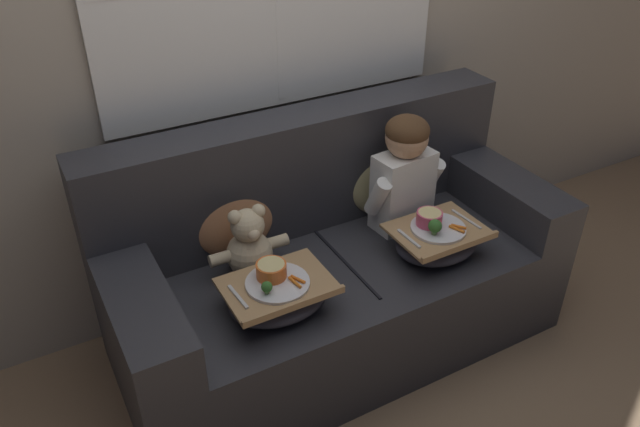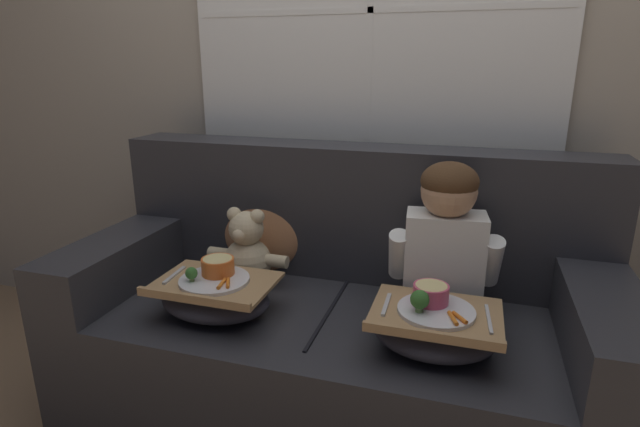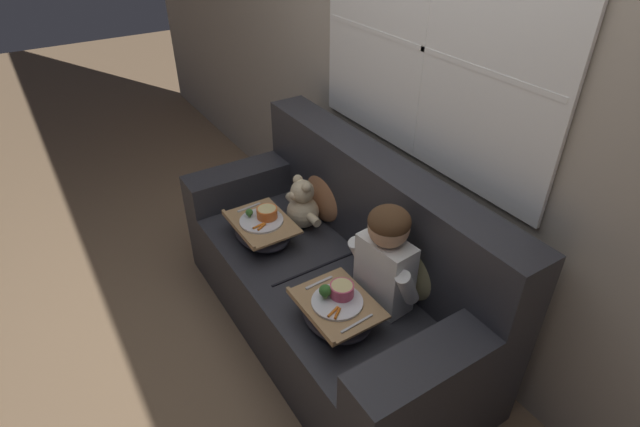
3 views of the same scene
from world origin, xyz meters
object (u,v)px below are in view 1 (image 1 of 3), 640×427
object	(u,v)px
throw_pillow_behind_child	(383,173)
lap_tray_teddy	(278,295)
throw_pillow_behind_teddy	(233,215)
teddy_bear	(249,246)
child_figure	(405,168)
lap_tray_child	(436,239)
couch	(331,269)

from	to	relation	value
throw_pillow_behind_child	lap_tray_teddy	distance (m)	0.85
throw_pillow_behind_teddy	teddy_bear	world-z (taller)	throw_pillow_behind_teddy
child_figure	lap_tray_child	distance (m)	0.34
throw_pillow_behind_child	throw_pillow_behind_teddy	bearing A→B (deg)	-180.00
throw_pillow_behind_child	lap_tray_child	distance (m)	0.43
couch	throw_pillow_behind_teddy	bearing A→B (deg)	154.89
teddy_bear	throw_pillow_behind_child	bearing A→B (deg)	12.42
child_figure	couch	bearing A→B (deg)	-177.86
child_figure	teddy_bear	bearing A→B (deg)	-179.74
throw_pillow_behind_child	lap_tray_child	world-z (taller)	throw_pillow_behind_child
throw_pillow_behind_child	teddy_bear	world-z (taller)	throw_pillow_behind_child
teddy_bear	lap_tray_child	size ratio (longest dim) A/B	0.87
couch	lap_tray_child	size ratio (longest dim) A/B	5.01
child_figure	lap_tray_child	world-z (taller)	child_figure
throw_pillow_behind_teddy	lap_tray_child	xyz separation A→B (m)	(0.73, -0.42, -0.12)
child_figure	lap_tray_teddy	size ratio (longest dim) A/B	1.32
throw_pillow_behind_teddy	teddy_bear	size ratio (longest dim) A/B	1.16
throw_pillow_behind_child	teddy_bear	distance (m)	0.75
couch	throw_pillow_behind_child	size ratio (longest dim) A/B	4.67
child_figure	throw_pillow_behind_child	bearing A→B (deg)	90.03
throw_pillow_behind_child	teddy_bear	xyz separation A→B (m)	(-0.74, -0.16, -0.06)
throw_pillow_behind_teddy	lap_tray_teddy	bearing A→B (deg)	-90.09
lap_tray_teddy	teddy_bear	bearing A→B (deg)	89.88
couch	child_figure	size ratio (longest dim) A/B	3.62
child_figure	lap_tray_child	xyz separation A→B (m)	(-0.00, -0.26, -0.22)
lap_tray_child	lap_tray_teddy	distance (m)	0.73
child_figure	teddy_bear	size ratio (longest dim) A/B	1.59
couch	lap_tray_teddy	distance (m)	0.48
teddy_bear	throw_pillow_behind_teddy	bearing A→B (deg)	89.97
throw_pillow_behind_child	couch	bearing A→B (deg)	-154.89
throw_pillow_behind_teddy	child_figure	world-z (taller)	child_figure
throw_pillow_behind_teddy	lap_tray_child	size ratio (longest dim) A/B	1.01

